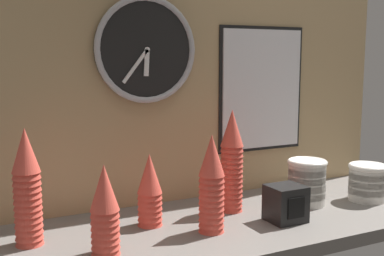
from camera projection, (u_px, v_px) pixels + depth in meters
The scene contains 12 objects.
ground_plane at pixel (228, 225), 1.50m from camera, with size 1.60×0.56×0.04m, color slate.
wall_tiled_back at pixel (191, 49), 1.65m from camera, with size 1.60×0.03×1.05m.
cup_stack_center at pixel (212, 184), 1.36m from camera, with size 0.07×0.07×0.28m.
cup_stack_center_right at pixel (232, 161), 1.55m from camera, with size 0.07×0.07×0.33m.
cup_stack_left at pixel (105, 210), 1.21m from camera, with size 0.07×0.07×0.23m.
cup_stack_center_left at pixel (150, 190), 1.42m from camera, with size 0.07×0.07×0.22m.
cup_stack_far_left at pixel (27, 187), 1.27m from camera, with size 0.07×0.07×0.32m.
bowl_stack_right at pixel (307, 181), 1.63m from camera, with size 0.13×0.13×0.16m.
bowl_stack_far_right at pixel (367, 181), 1.68m from camera, with size 0.13×0.13×0.13m.
wall_clock at pixel (146, 50), 1.55m from camera, with size 0.35×0.03×0.35m.
menu_board at pixel (262, 89), 1.78m from camera, with size 0.36×0.01×0.46m.
napkin_dispenser at pixel (286, 203), 1.47m from camera, with size 0.11×0.10×0.11m.
Camera 1 is at (-0.74, -1.24, 0.50)m, focal length 45.00 mm.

